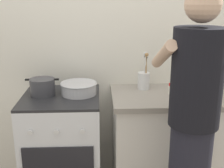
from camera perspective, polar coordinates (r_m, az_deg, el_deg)
back_wall at (r=2.56m, az=2.97°, el=7.84°), size 3.20×0.10×2.50m
countertop at (r=2.54m, az=11.53°, el=-11.57°), size 1.00×0.60×0.90m
stove_range at (r=2.49m, az=-9.49°, el=-12.19°), size 0.60×0.62×0.90m
pot at (r=2.33m, az=-13.42°, el=-0.57°), size 0.26×0.19×0.13m
mixing_bowl at (r=2.32m, az=-6.52°, el=-0.73°), size 0.29×0.29×0.09m
utensil_crock at (r=2.44m, az=6.26°, el=1.18°), size 0.10×0.10×0.31m
spice_bottle at (r=2.35m, az=11.48°, el=-0.97°), size 0.04×0.04×0.09m
oil_bottle at (r=2.35m, az=18.77°, el=-0.13°), size 0.06×0.06×0.24m
person at (r=1.87m, az=15.38°, el=-8.65°), size 0.41×0.50×1.70m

